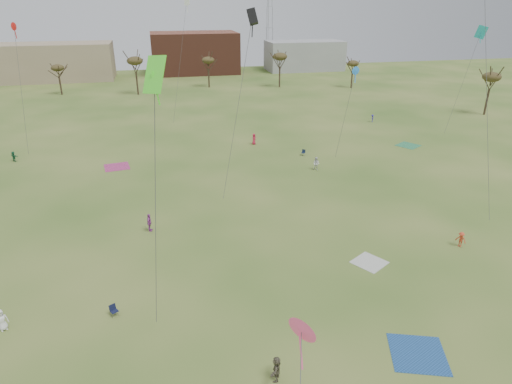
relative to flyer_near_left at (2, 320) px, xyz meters
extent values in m
plane|color=#345B1C|center=(19.80, -4.67, -0.82)|extent=(260.00, 260.00, 0.00)
imported|color=white|center=(0.00, 0.00, 0.00)|extent=(0.96, 0.84, 1.65)
imported|color=brown|center=(17.47, -8.50, 0.02)|extent=(1.13, 1.63, 1.69)
imported|color=#CF4526|center=(38.38, 2.97, -0.08)|extent=(0.97, 1.11, 1.49)
imported|color=#A4449E|center=(10.11, 12.47, 0.10)|extent=(0.68, 1.16, 1.85)
imported|color=silver|center=(32.14, 25.03, 0.08)|extent=(1.12, 1.09, 1.82)
imported|color=#246D46|center=(-8.62, 37.89, -0.09)|extent=(1.31, 1.24, 1.47)
imported|color=#BA203C|center=(26.47, 38.21, 0.05)|extent=(0.97, 1.02, 1.75)
imported|color=#2D229C|center=(51.21, 46.96, -0.13)|extent=(0.80, 1.02, 1.39)
cube|color=#225194|center=(27.05, -8.54, -0.82)|extent=(4.47, 4.47, 0.03)
cube|color=silver|center=(28.89, 2.27, -0.82)|extent=(3.51, 3.51, 0.03)
cube|color=#B53774|center=(5.74, 32.29, -0.82)|extent=(3.74, 3.74, 0.03)
cube|color=#318756|center=(50.14, 32.18, -0.82)|extent=(4.25, 4.25, 0.03)
cube|color=#131834|center=(7.49, -0.19, -0.40)|extent=(0.69, 0.69, 0.04)
cube|color=#131834|center=(7.37, 0.00, -0.17)|extent=(0.50, 0.37, 0.44)
cube|color=#121D33|center=(32.37, 31.22, -0.40)|extent=(0.70, 0.70, 0.04)
cube|color=#121D33|center=(32.51, 31.40, -0.17)|extent=(0.48, 0.41, 0.44)
cube|color=#4AE027|center=(11.85, -3.46, 16.80)|extent=(1.03, 1.03, 2.03)
cube|color=#4AE027|center=(11.85, -3.46, 16.09)|extent=(0.08, 0.08, 1.83)
cylinder|color=#4C4C51|center=(11.17, -3.06, 8.44)|extent=(1.41, 0.85, 16.73)
cylinder|color=#4C4C51|center=(42.12, 7.87, 12.12)|extent=(2.76, 4.70, 24.09)
cone|color=red|center=(-5.47, 39.37, 17.15)|extent=(1.06, 0.08, 1.06)
cube|color=red|center=(-5.47, 39.37, 16.48)|extent=(0.08, 0.08, 1.73)
cylinder|color=#4C4C51|center=(-6.09, 38.78, 8.61)|extent=(1.29, 1.22, 17.08)
cube|color=black|center=(21.74, 17.50, 18.86)|extent=(0.83, 0.83, 1.43)
cube|color=black|center=(21.74, 17.50, 18.02)|extent=(0.08, 0.08, 2.14)
cylinder|color=#4C4C51|center=(19.95, 17.06, 9.47)|extent=(3.63, 0.92, 18.79)
cone|color=#287FE6|center=(36.88, 25.40, 12.11)|extent=(1.04, 0.08, 1.04)
cube|color=#287FE6|center=(36.88, 25.40, 11.45)|extent=(0.08, 0.08, 1.71)
cylinder|color=#4C4C51|center=(36.30, 26.25, 6.09)|extent=(1.22, 1.75, 12.04)
cube|color=white|center=(18.13, 50.74, 20.25)|extent=(0.81, 0.81, 1.39)
cube|color=white|center=(18.13, 50.74, 19.44)|extent=(0.08, 0.08, 2.09)
cylinder|color=#4C4C51|center=(16.33, 50.83, 10.16)|extent=(3.63, 0.22, 20.18)
cube|color=teal|center=(60.12, 33.01, 15.89)|extent=(1.00, 1.00, 1.96)
cube|color=teal|center=(60.12, 33.01, 15.21)|extent=(0.08, 0.08, 1.76)
cylinder|color=#4C4C51|center=(58.94, 33.62, 7.99)|extent=(2.41, 1.27, 15.82)
cone|color=#FF508D|center=(17.62, -12.09, 5.92)|extent=(1.59, 0.12, 1.59)
cube|color=#FF508D|center=(17.62, -12.09, 4.91)|extent=(0.08, 0.08, 2.60)
cylinder|color=#3A2B1E|center=(-10.20, 87.33, 1.34)|extent=(0.40, 0.40, 4.32)
ellipsoid|color=#473D1E|center=(-10.20, 87.33, 5.51)|extent=(3.02, 3.02, 1.58)
cylinder|color=#3A2B1E|center=(7.80, 83.33, 1.88)|extent=(0.40, 0.40, 5.40)
ellipsoid|color=#473D1E|center=(7.80, 83.33, 7.10)|extent=(3.78, 3.78, 1.98)
cylinder|color=#3A2B1E|center=(25.80, 89.33, 1.52)|extent=(0.40, 0.40, 4.68)
ellipsoid|color=#473D1E|center=(25.80, 89.33, 6.04)|extent=(3.28, 3.28, 1.72)
cylinder|color=#3A2B1E|center=(43.80, 85.33, 1.82)|extent=(0.40, 0.40, 5.28)
ellipsoid|color=#473D1E|center=(43.80, 85.33, 6.92)|extent=(3.70, 3.70, 1.94)
cylinder|color=#3A2B1E|center=(61.80, 80.33, 1.28)|extent=(0.40, 0.40, 4.20)
ellipsoid|color=#473D1E|center=(61.80, 80.33, 5.34)|extent=(2.94, 2.94, 1.54)
cylinder|color=#3A2B1E|center=(75.80, 47.33, 1.70)|extent=(0.40, 0.40, 5.04)
ellipsoid|color=#473D1E|center=(75.80, 47.33, 6.57)|extent=(3.53, 3.53, 1.85)
cube|color=#937F60|center=(-15.20, 110.33, 4.18)|extent=(32.00, 14.00, 10.00)
cube|color=brown|center=(24.80, 115.33, 5.18)|extent=(26.00, 16.00, 12.00)
cube|color=gray|center=(59.80, 113.33, 3.68)|extent=(24.00, 12.00, 9.00)
cylinder|color=#9EA3A8|center=(50.70, 120.33, 18.18)|extent=(0.16, 0.16, 38.00)
cylinder|color=#9EA3A8|center=(49.35, 121.11, 18.18)|extent=(0.16, 0.16, 38.00)
cylinder|color=#9EA3A8|center=(49.35, 119.55, 18.18)|extent=(0.16, 0.16, 38.00)
camera|label=1|loc=(11.81, -27.87, 20.46)|focal=31.06mm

